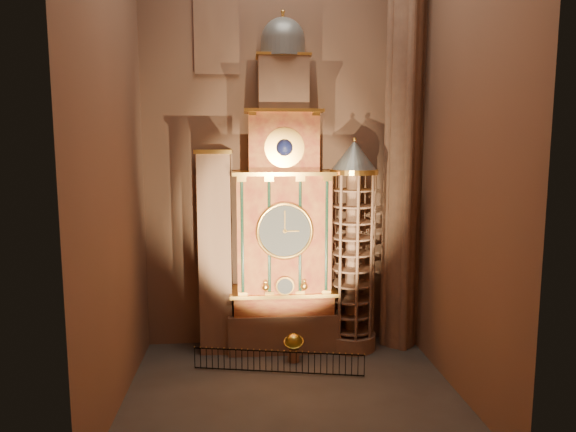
{
  "coord_description": "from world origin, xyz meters",
  "views": [
    {
      "loc": [
        -1.93,
        -20.39,
        10.38
      ],
      "look_at": [
        0.07,
        3.0,
        7.17
      ],
      "focal_mm": 32.0,
      "sensor_mm": 36.0,
      "label": 1
    }
  ],
  "objects": [
    {
      "name": "stained_glass_window",
      "position": [
        -3.2,
        5.92,
        16.5
      ],
      "size": [
        2.2,
        0.14,
        5.2
      ],
      "color": "navy",
      "rests_on": "wall_back"
    },
    {
      "name": "floor",
      "position": [
        0.0,
        0.0,
        0.0
      ],
      "size": [
        14.0,
        14.0,
        0.0
      ],
      "primitive_type": "plane",
      "color": "#383330",
      "rests_on": "ground"
    },
    {
      "name": "astronomical_clock",
      "position": [
        0.0,
        4.96,
        6.68
      ],
      "size": [
        5.6,
        2.41,
        16.7
      ],
      "color": "#8C634C",
      "rests_on": "floor"
    },
    {
      "name": "wall_right",
      "position": [
        7.0,
        0.0,
        11.0
      ],
      "size": [
        0.0,
        22.0,
        22.0
      ],
      "primitive_type": "plane",
      "rotation": [
        1.57,
        0.0,
        -1.57
      ],
      "color": "#875E48",
      "rests_on": "floor"
    },
    {
      "name": "wall_left",
      "position": [
        -7.0,
        0.0,
        11.0
      ],
      "size": [
        0.0,
        22.0,
        22.0
      ],
      "primitive_type": "plane",
      "rotation": [
        1.57,
        0.0,
        1.57
      ],
      "color": "#875E48",
      "rests_on": "floor"
    },
    {
      "name": "gothic_pier",
      "position": [
        6.1,
        5.0,
        11.0
      ],
      "size": [
        2.04,
        2.04,
        22.0
      ],
      "color": "#8C634C",
      "rests_on": "floor"
    },
    {
      "name": "stair_turret",
      "position": [
        3.5,
        4.7,
        5.27
      ],
      "size": [
        2.5,
        2.5,
        10.8
      ],
      "color": "#8C634C",
      "rests_on": "floor"
    },
    {
      "name": "portrait_tower",
      "position": [
        -3.4,
        4.98,
        5.15
      ],
      "size": [
        1.8,
        1.6,
        10.2
      ],
      "color": "#8C634C",
      "rests_on": "floor"
    },
    {
      "name": "celestial_globe",
      "position": [
        0.37,
        3.21,
        0.84
      ],
      "size": [
        1.13,
        1.09,
        1.41
      ],
      "color": "#8C634C",
      "rests_on": "floor"
    },
    {
      "name": "wall_back",
      "position": [
        0.0,
        6.0,
        11.0
      ],
      "size": [
        22.0,
        0.0,
        22.0
      ],
      "primitive_type": "plane",
      "rotation": [
        1.57,
        0.0,
        0.0
      ],
      "color": "#875E48",
      "rests_on": "floor"
    },
    {
      "name": "iron_railing",
      "position": [
        -0.48,
        1.95,
        0.56
      ],
      "size": [
        7.7,
        1.58,
        1.03
      ],
      "color": "black",
      "rests_on": "floor"
    }
  ]
}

